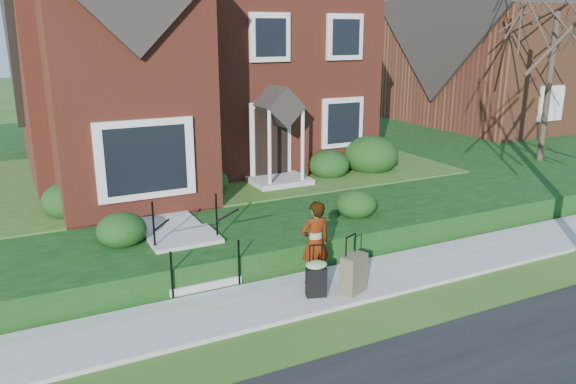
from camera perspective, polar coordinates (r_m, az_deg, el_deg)
ground at (r=11.08m, az=5.78°, el=-9.48°), size 120.00×120.00×0.00m
sidewalk at (r=11.06m, az=5.79°, el=-9.29°), size 60.00×1.60×0.08m
terrace at (r=21.95m, az=-0.55°, el=4.28°), size 44.00×20.00×0.60m
walkway at (r=14.33m, az=-13.63°, el=-1.19°), size 1.20×6.00×0.06m
main_house at (r=18.77m, az=-10.92°, el=17.27°), size 10.40×10.20×9.40m
neighbour_house at (r=28.93m, az=22.10°, el=15.85°), size 9.40×8.00×9.20m
front_steps at (r=11.49m, az=-9.89°, el=-6.11°), size 1.40×2.02×1.50m
foundation_shrubs at (r=15.43m, az=-0.07°, el=2.24°), size 10.34×4.88×1.20m
woman at (r=10.68m, az=2.78°, el=-5.16°), size 0.61×0.41×1.64m
suitcase_black at (r=10.32m, az=2.89°, el=-8.58°), size 0.49×0.44×0.99m
suitcase_olive at (r=10.52m, az=6.69°, el=-8.24°), size 0.58×0.47×1.11m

